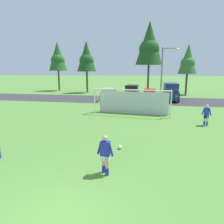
% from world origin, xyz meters
% --- Properties ---
extents(ground_plane, '(400.00, 400.00, 0.00)m').
position_xyz_m(ground_plane, '(0.00, 15.00, 0.00)').
color(ground_plane, '#518438').
extents(parking_lot_strip, '(52.00, 8.40, 0.01)m').
position_xyz_m(parking_lot_strip, '(0.00, 25.24, 0.00)').
color(parking_lot_strip, '#333335').
rests_on(parking_lot_strip, ground).
extents(soccer_ball, '(0.22, 0.22, 0.22)m').
position_xyz_m(soccer_ball, '(0.85, 5.77, 0.11)').
color(soccer_ball, white).
rests_on(soccer_ball, ground).
extents(soccer_goal, '(7.57, 2.63, 2.57)m').
position_xyz_m(soccer_goal, '(0.56, 15.16, 1.29)').
color(soccer_goal, white).
rests_on(soccer_goal, ground).
extents(player_striker_near, '(0.70, 0.38, 1.64)m').
position_xyz_m(player_striker_near, '(6.63, 11.96, 0.82)').
color(player_striker_near, beige).
rests_on(player_striker_near, ground).
extents(player_defender_far, '(0.73, 0.36, 1.64)m').
position_xyz_m(player_defender_far, '(0.68, 2.98, 0.82)').
color(player_defender_far, tan).
rests_on(player_defender_far, ground).
extents(parked_car_slot_far_left, '(2.05, 4.20, 1.72)m').
position_xyz_m(parked_car_slot_far_left, '(-3.85, 24.72, 0.88)').
color(parked_car_slot_far_left, tan).
rests_on(parked_car_slot_far_left, ground).
extents(parked_car_slot_left, '(2.19, 4.63, 2.16)m').
position_xyz_m(parked_car_slot_left, '(-0.55, 25.76, 1.11)').
color(parked_car_slot_left, black).
rests_on(parked_car_slot_left, ground).
extents(parked_car_slot_center_left, '(2.14, 4.25, 1.72)m').
position_xyz_m(parked_car_slot_center_left, '(2.04, 24.64, 0.88)').
color(parked_car_slot_center_left, red).
rests_on(parked_car_slot_center_left, ground).
extents(parked_car_slot_center, '(2.23, 4.82, 2.52)m').
position_xyz_m(parked_car_slot_center, '(5.00, 25.57, 1.34)').
color(parked_car_slot_center, navy).
rests_on(parked_car_slot_center, ground).
extents(tree_left_edge, '(3.91, 3.91, 10.42)m').
position_xyz_m(tree_left_edge, '(-17.82, 37.15, 7.16)').
color(tree_left_edge, brown).
rests_on(tree_left_edge, ground).
extents(tree_mid_left, '(3.74, 3.74, 9.98)m').
position_xyz_m(tree_mid_left, '(-10.40, 34.33, 6.86)').
color(tree_mid_left, brown).
rests_on(tree_mid_left, ground).
extents(tree_center_back, '(4.86, 4.86, 12.95)m').
position_xyz_m(tree_center_back, '(1.58, 33.94, 8.91)').
color(tree_center_back, brown).
rests_on(tree_center_back, ground).
extents(tree_mid_right, '(3.35, 3.35, 8.95)m').
position_xyz_m(tree_mid_right, '(8.47, 34.63, 6.14)').
color(tree_mid_right, brown).
rests_on(tree_mid_right, ground).
extents(street_lamp, '(2.00, 0.32, 6.83)m').
position_xyz_m(street_lamp, '(3.61, 20.26, 3.55)').
color(street_lamp, slate).
rests_on(street_lamp, ground).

